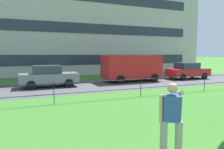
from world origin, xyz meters
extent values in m
cube|color=#4C4C51|center=(0.00, 15.14, 0.00)|extent=(80.00, 6.43, 0.01)
cylinder|color=black|center=(-2.35, 10.18, 0.50)|extent=(0.04, 0.04, 1.00)
cylinder|color=black|center=(2.35, 10.18, 0.50)|extent=(0.04, 0.04, 1.00)
cylinder|color=black|center=(7.06, 10.18, 0.50)|extent=(0.04, 0.04, 1.00)
cylinder|color=black|center=(0.00, 10.18, 0.45)|extent=(32.94, 0.03, 0.03)
cylinder|color=black|center=(0.00, 10.18, 0.95)|extent=(32.94, 0.03, 0.03)
cylinder|color=gray|center=(-0.85, 3.73, 0.44)|extent=(0.16, 0.16, 0.89)
cylinder|color=gray|center=(-0.56, 3.58, 0.44)|extent=(0.16, 0.16, 0.89)
cube|color=#334C99|center=(-0.71, 3.66, 1.18)|extent=(0.45, 0.42, 0.60)
sphere|color=tan|center=(-0.71, 3.66, 1.62)|extent=(0.22, 0.22, 0.22)
cylinder|color=tan|center=(-0.39, 3.83, 1.45)|extent=(0.37, 0.59, 0.21)
cylinder|color=tan|center=(-0.90, 3.76, 1.16)|extent=(0.09, 0.09, 0.62)
cube|color=slate|center=(-1.99, 15.59, 0.64)|extent=(4.01, 1.72, 0.68)
cube|color=#2D3847|center=(-2.14, 15.59, 1.26)|extent=(1.91, 1.53, 0.56)
cylinder|color=black|center=(-0.74, 16.40, 0.30)|extent=(0.60, 0.20, 0.60)
cylinder|color=black|center=(-0.75, 14.78, 0.30)|extent=(0.60, 0.20, 0.60)
cylinder|color=black|center=(-3.22, 16.41, 0.30)|extent=(0.60, 0.20, 0.60)
cylinder|color=black|center=(-3.23, 14.79, 0.30)|extent=(0.60, 0.20, 0.60)
cube|color=red|center=(4.89, 16.05, 1.29)|extent=(5.00, 1.96, 1.90)
cube|color=#283342|center=(6.89, 16.05, 1.62)|extent=(0.12, 1.67, 0.76)
cylinder|color=black|center=(6.59, 16.98, 0.34)|extent=(0.68, 0.24, 0.68)
cylinder|color=black|center=(6.59, 15.12, 0.34)|extent=(0.68, 0.24, 0.68)
cylinder|color=black|center=(3.39, 16.98, 0.34)|extent=(0.68, 0.24, 0.68)
cylinder|color=black|center=(3.39, 15.12, 0.34)|extent=(0.68, 0.24, 0.68)
cube|color=red|center=(10.76, 15.72, 0.64)|extent=(4.05, 1.82, 0.68)
cube|color=#2D3847|center=(10.61, 15.73, 1.26)|extent=(1.95, 1.58, 0.56)
cylinder|color=black|center=(12.03, 16.49, 0.30)|extent=(0.61, 0.22, 0.60)
cylinder|color=black|center=(11.98, 14.88, 0.30)|extent=(0.61, 0.22, 0.60)
cylinder|color=black|center=(9.55, 16.57, 0.30)|extent=(0.61, 0.22, 0.60)
cylinder|color=black|center=(9.50, 14.96, 0.30)|extent=(0.61, 0.22, 0.60)
cube|color=#B7B2AD|center=(3.04, 28.50, 8.65)|extent=(31.62, 10.99, 17.31)
cube|color=#283342|center=(3.04, 22.98, 1.73)|extent=(26.56, 0.06, 1.10)
cube|color=#283342|center=(3.04, 22.98, 5.19)|extent=(26.56, 0.06, 1.10)
camera|label=1|loc=(-3.59, 0.06, 2.33)|focal=33.83mm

